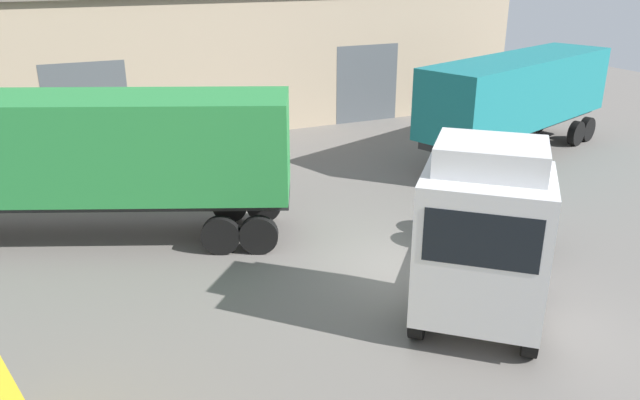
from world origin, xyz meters
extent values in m
plane|color=slate|center=(0.00, 0.00, 0.00)|extent=(60.00, 60.00, 0.00)
cube|color=tan|center=(0.00, 18.84, 2.95)|extent=(28.50, 9.68, 5.89)
cube|color=#4C5156|center=(-6.27, 14.03, 1.80)|extent=(3.20, 0.08, 3.60)
cube|color=#4C5156|center=(6.27, 14.03, 1.80)|extent=(3.20, 0.08, 3.60)
cube|color=silver|center=(-0.21, -2.91, 2.00)|extent=(3.46, 3.45, 2.95)
cube|color=silver|center=(-0.08, -2.76, 3.75)|extent=(2.69, 2.65, 0.60)
cube|color=black|center=(-0.98, -3.79, 2.59)|extent=(1.64, 1.44, 1.06)
cube|color=#232326|center=(1.96, -0.42, 0.64)|extent=(4.27, 4.48, 0.24)
cylinder|color=#B2B2B7|center=(2.32, -1.53, 0.47)|extent=(1.15, 1.20, 0.56)
cylinder|color=black|center=(0.22, -4.08, 0.52)|extent=(0.91, 0.99, 1.05)
cylinder|color=black|center=(-1.44, -2.64, 0.52)|extent=(0.91, 0.99, 1.05)
cylinder|color=black|center=(3.25, -0.61, 0.52)|extent=(0.91, 0.99, 1.05)
cylinder|color=black|center=(1.59, 0.83, 0.52)|extent=(0.91, 0.99, 1.05)
cylinder|color=black|center=(3.84, 0.06, 0.52)|extent=(0.91, 0.99, 1.05)
cylinder|color=black|center=(2.18, 1.51, 0.52)|extent=(0.91, 0.99, 1.05)
cube|color=#28843D|center=(-7.42, 5.41, 2.68)|extent=(11.80, 6.87, 2.66)
cube|color=#232326|center=(-7.42, 5.41, 1.23)|extent=(11.51, 6.18, 0.24)
cylinder|color=black|center=(-4.09, 2.81, 0.52)|extent=(1.07, 0.68, 1.03)
cylinder|color=black|center=(-3.23, 4.84, 0.52)|extent=(1.07, 0.68, 1.03)
cylinder|color=black|center=(-3.16, 2.42, 0.52)|extent=(1.07, 0.68, 1.03)
cylinder|color=black|center=(-2.31, 4.45, 0.52)|extent=(1.07, 0.68, 1.03)
cube|color=#197075|center=(8.89, 6.66, 2.61)|extent=(10.24, 5.71, 2.52)
cube|color=#232326|center=(8.89, 6.66, 1.23)|extent=(9.98, 5.00, 0.24)
cube|color=#232326|center=(6.54, 4.97, 0.56)|extent=(0.20, 0.20, 1.11)
cube|color=#232326|center=(6.00, 6.48, 0.56)|extent=(0.20, 0.20, 1.11)
cylinder|color=black|center=(12.27, 6.70, 0.52)|extent=(1.07, 0.63, 1.03)
cylinder|color=black|center=(11.53, 8.77, 0.52)|extent=(1.07, 0.63, 1.03)
cylinder|color=black|center=(13.21, 7.03, 0.52)|extent=(1.07, 0.63, 1.03)
cylinder|color=black|center=(12.47, 9.10, 0.52)|extent=(1.07, 0.63, 1.03)
cube|color=black|center=(3.89, 2.09, 0.02)|extent=(0.40, 0.40, 0.04)
cone|color=orange|center=(3.89, 2.09, 0.28)|extent=(0.36, 0.36, 0.55)
camera|label=1|loc=(-7.85, -11.92, 7.35)|focal=35.00mm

